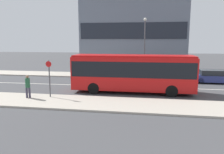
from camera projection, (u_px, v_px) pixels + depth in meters
ground_plane at (94, 86)px, 21.66m from camera, size 120.00×120.00×0.00m
sidewalk_near at (73, 102)px, 15.56m from camera, size 44.00×3.50×0.13m
sidewalk_far at (106, 75)px, 27.73m from camera, size 44.00×3.50×0.13m
lane_centerline at (94, 86)px, 21.66m from camera, size 41.80×0.16×0.01m
city_bus at (133, 71)px, 18.55m from camera, size 10.22×2.57×3.20m
parked_car_0 at (213, 77)px, 23.06m from camera, size 4.62×1.87×1.37m
pedestrian_near_stop at (28, 85)px, 16.35m from camera, size 0.34×0.34×1.72m
bus_stop_sign at (49, 76)px, 16.53m from camera, size 0.44×0.12×2.80m
street_lamp at (145, 42)px, 25.06m from camera, size 0.36×0.36×6.82m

